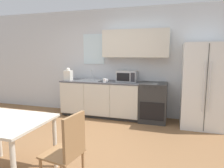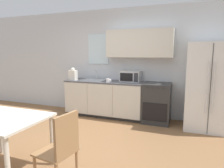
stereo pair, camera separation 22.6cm
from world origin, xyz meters
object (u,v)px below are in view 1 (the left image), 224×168
at_px(refrigerator, 204,86).
at_px(microwave, 127,76).
at_px(dining_chair_side, 69,147).
at_px(dining_table, 3,128).
at_px(coffee_mug, 105,81).
at_px(oven_range, 153,102).

height_order(refrigerator, microwave, refrigerator).
distance_m(refrigerator, dining_chair_side, 3.23).
xyz_separation_m(dining_table, dining_chair_side, (0.93, -0.01, -0.12)).
height_order(dining_table, dining_chair_side, dining_chair_side).
distance_m(coffee_mug, dining_table, 2.60).
distance_m(microwave, dining_chair_side, 2.90).
height_order(microwave, dining_table, microwave).
relative_size(refrigerator, dining_table, 1.63).
relative_size(refrigerator, coffee_mug, 15.05).
xyz_separation_m(refrigerator, microwave, (-1.71, 0.15, 0.13)).
xyz_separation_m(oven_range, refrigerator, (1.05, -0.06, 0.45)).
bearing_deg(coffee_mug, microwave, 33.08).
height_order(coffee_mug, dining_chair_side, coffee_mug).
xyz_separation_m(microwave, coffee_mug, (-0.47, -0.30, -0.08)).
height_order(refrigerator, coffee_mug, refrigerator).
bearing_deg(dining_chair_side, microwave, 8.27).
bearing_deg(microwave, oven_range, -8.47).
height_order(refrigerator, dining_table, refrigerator).
bearing_deg(microwave, refrigerator, -5.15).
relative_size(oven_range, dining_chair_side, 0.98).
relative_size(oven_range, microwave, 1.89).
distance_m(refrigerator, coffee_mug, 2.18).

